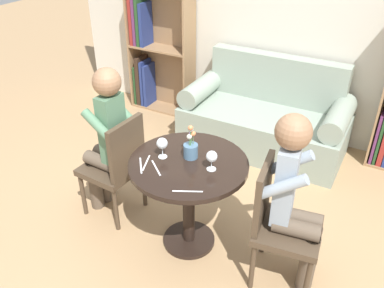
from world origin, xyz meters
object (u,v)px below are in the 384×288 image
at_px(couch, 265,119).
at_px(person_left, 107,139).
at_px(chair_right, 278,220).
at_px(wine_glass_left, 162,144).
at_px(chair_left, 117,164).
at_px(wine_glass_right, 212,157).
at_px(bookshelf_left, 155,48).
at_px(person_right, 295,199).
at_px(flower_vase, 191,148).

xyz_separation_m(couch, person_left, (-0.75, -1.61, 0.38)).
bearing_deg(chair_right, person_left, 81.14).
bearing_deg(wine_glass_left, chair_left, 173.10).
bearing_deg(couch, wine_glass_right, -83.93).
bearing_deg(chair_left, person_left, -92.43).
bearing_deg(wine_glass_left, bookshelf_left, 124.51).
bearing_deg(wine_glass_left, couch, 83.47).
bearing_deg(wine_glass_right, bookshelf_left, 131.60).
bearing_deg(person_right, wine_glass_left, 85.86).
xyz_separation_m(chair_left, chair_right, (1.33, -0.02, 0.00)).
bearing_deg(flower_vase, chair_left, -176.74).
distance_m(person_left, wine_glass_right, 0.94).
bearing_deg(bookshelf_left, couch, -10.07).
xyz_separation_m(couch, wine_glass_right, (0.18, -1.65, 0.53)).
distance_m(chair_left, wine_glass_right, 0.91).
bearing_deg(flower_vase, wine_glass_right, -19.44).
xyz_separation_m(chair_left, wine_glass_left, (0.47, -0.06, 0.35)).
height_order(bookshelf_left, person_left, bookshelf_left).
relative_size(chair_right, wine_glass_right, 6.40).
bearing_deg(person_left, wine_glass_left, 86.73).
xyz_separation_m(couch, chair_left, (-0.66, -1.62, 0.18)).
bearing_deg(chair_right, chair_left, 81.46).
xyz_separation_m(chair_right, person_left, (-1.41, 0.02, 0.20)).
distance_m(chair_left, person_left, 0.21).
xyz_separation_m(chair_right, wine_glass_right, (-0.49, -0.02, 0.34)).
relative_size(bookshelf_left, person_left, 1.21).
bearing_deg(chair_left, couch, 161.19).
relative_size(bookshelf_left, chair_right, 1.73).
distance_m(couch, chair_left, 1.76).
relative_size(bookshelf_left, wine_glass_left, 10.32).
distance_m(chair_right, wine_glass_right, 0.60).
xyz_separation_m(chair_left, flower_vase, (0.64, 0.04, 0.32)).
distance_m(couch, chair_right, 1.77).
bearing_deg(wine_glass_left, person_right, 3.70).
xyz_separation_m(chair_left, person_right, (1.41, 0.00, 0.19)).
bearing_deg(flower_vase, person_left, -177.82).
bearing_deg(bookshelf_left, flower_vase, -50.78).
distance_m(bookshelf_left, wine_glass_right, 2.57).
relative_size(couch, person_left, 1.29).
bearing_deg(person_right, chair_left, 82.31).
bearing_deg(wine_glass_left, flower_vase, 28.38).
bearing_deg(wine_glass_right, couch, 96.07).
distance_m(couch, person_right, 1.82).
height_order(chair_right, person_left, person_left).
bearing_deg(person_right, flower_vase, 79.69).
height_order(wine_glass_left, flower_vase, flower_vase).
distance_m(chair_left, person_right, 1.42).
relative_size(person_right, flower_vase, 4.93).
distance_m(bookshelf_left, person_left, 2.04).
xyz_separation_m(couch, flower_vase, (-0.02, -1.58, 0.51)).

